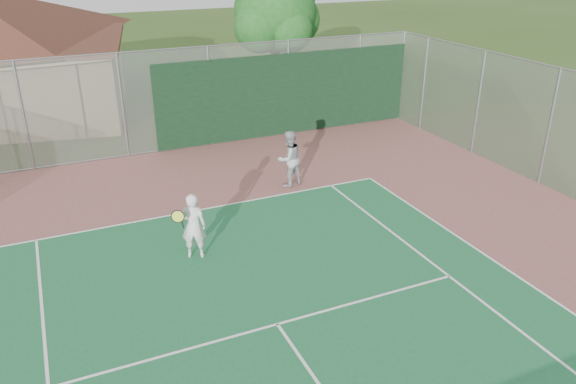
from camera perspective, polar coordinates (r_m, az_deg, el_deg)
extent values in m
cylinder|color=gray|center=(19.38, -25.23, 6.89)|extent=(0.08, 0.08, 3.50)
cylinder|color=gray|center=(19.52, -16.43, 8.33)|extent=(0.08, 0.08, 3.50)
cylinder|color=gray|center=(20.11, -7.90, 9.54)|extent=(0.08, 0.08, 3.50)
cylinder|color=gray|center=(21.12, 0.03, 10.46)|extent=(0.08, 0.08, 3.50)
cylinder|color=gray|center=(22.48, 7.15, 11.13)|extent=(0.08, 0.08, 3.50)
cylinder|color=gray|center=(23.56, 11.41, 11.45)|extent=(0.08, 0.08, 3.50)
cylinder|color=gray|center=(19.30, -14.05, 13.77)|extent=(20.00, 0.05, 0.05)
cylinder|color=gray|center=(20.17, -13.07, 4.11)|extent=(20.00, 0.05, 0.05)
cube|color=#999EA0|center=(19.67, -13.54, 8.76)|extent=(20.00, 0.02, 3.50)
cube|color=black|center=(21.12, 0.08, 9.91)|extent=(10.00, 0.04, 3.00)
cylinder|color=gray|center=(22.39, 13.63, 10.59)|extent=(0.08, 0.08, 3.50)
cylinder|color=gray|center=(20.18, 18.75, 8.53)|extent=(0.08, 0.08, 3.50)
cylinder|color=gray|center=(18.19, 25.00, 5.91)|extent=(0.08, 0.08, 3.50)
cube|color=#999EA0|center=(20.18, 18.75, 8.53)|extent=(0.02, 9.00, 3.50)
cube|color=black|center=(22.78, -25.14, 7.36)|extent=(0.89, 0.06, 2.08)
cylinder|color=#3D2816|center=(25.81, -1.30, 12.54)|extent=(0.40, 0.40, 3.10)
sphere|color=#184E19|center=(25.43, -1.35, 17.92)|extent=(3.54, 3.54, 3.54)
sphere|color=#184E19|center=(26.18, 0.46, 17.13)|extent=(2.44, 2.44, 2.44)
sphere|color=#184E19|center=(24.76, -2.89, 16.44)|extent=(2.22, 2.22, 2.22)
sphere|color=#184E19|center=(24.69, 0.10, 16.19)|extent=(1.99, 1.99, 1.99)
sphere|color=#184E19|center=(26.15, -2.84, 17.59)|extent=(2.22, 2.22, 2.22)
imported|color=silver|center=(13.01, -9.58, -3.47)|extent=(0.69, 0.58, 1.59)
imported|color=#9C9FA1|center=(16.63, 0.08, 3.36)|extent=(0.97, 0.85, 1.70)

